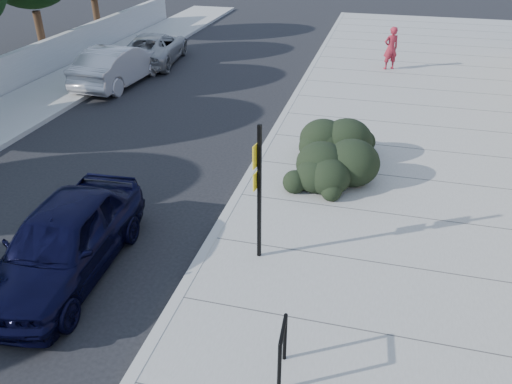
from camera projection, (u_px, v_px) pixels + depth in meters
ground at (179, 302)px, 9.48m from camera, size 120.00×120.00×0.00m
sidewalk_near at (464, 205)px, 12.42m from camera, size 11.20×50.00×0.15m
curb_near at (248, 178)px, 13.64m from camera, size 0.22×50.00×0.17m
bike_rack at (282, 347)px, 7.57m from camera, size 0.10×0.67×0.98m
sign_post at (259, 187)px, 9.70m from camera, size 0.14×0.34×2.95m
hedge at (334, 147)px, 13.68m from camera, size 2.61×3.86×1.32m
sedan_navy at (64, 241)px, 9.90m from camera, size 2.10×4.66×1.55m
wagon_silver at (119, 65)px, 20.77m from camera, size 2.01×5.02×1.62m
suv_silver at (154, 48)px, 23.73m from camera, size 2.98×5.30×1.40m
pedestrian at (391, 48)px, 22.13m from camera, size 0.81×0.72×1.86m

